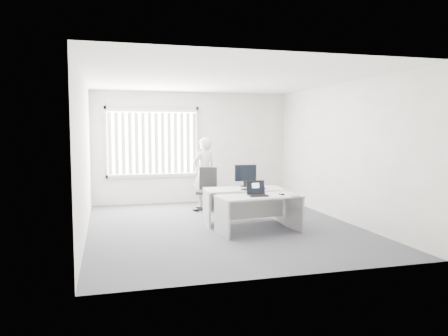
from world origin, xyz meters
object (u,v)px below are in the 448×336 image
object	(u,v)px
office_chair	(207,197)
laptop	(258,189)
desk_far	(244,198)
desk_near	(259,206)
monitor	(246,176)
person	(204,172)

from	to	relation	value
office_chair	laptop	distance (m)	2.52
desk_far	office_chair	distance (m)	1.63
desk_near	desk_far	size ratio (longest dim) A/B	1.00
monitor	person	bearing A→B (deg)	110.34
desk_far	person	xyz separation A→B (m)	(-0.36, 1.99, 0.33)
desk_near	monitor	distance (m)	1.17
desk_far	office_chair	bearing A→B (deg)	106.50
desk_near	person	distance (m)	2.85
office_chair	desk_far	bearing A→B (deg)	-53.33
desk_near	office_chair	xyz separation A→B (m)	(-0.41, 2.38, -0.18)
desk_near	person	world-z (taller)	person
desk_far	office_chair	xyz separation A→B (m)	(-0.39, 1.58, -0.20)
person	monitor	bearing A→B (deg)	83.52
desk_near	laptop	distance (m)	0.33
desk_near	monitor	world-z (taller)	monitor
laptop	monitor	size ratio (longest dim) A/B	0.76
office_chair	monitor	size ratio (longest dim) A/B	2.20
desk_near	laptop	bearing A→B (deg)	-135.93
desk_far	laptop	world-z (taller)	laptop
desk_far	laptop	bearing A→B (deg)	-88.70
laptop	desk_near	bearing A→B (deg)	53.33
desk_near	monitor	xyz separation A→B (m)	(0.09, 1.08, 0.43)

